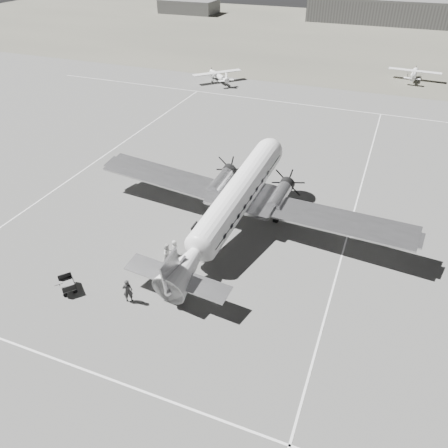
{
  "coord_description": "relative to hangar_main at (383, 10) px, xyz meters",
  "views": [
    {
      "loc": [
        13.38,
        -27.01,
        22.82
      ],
      "look_at": [
        2.19,
        1.3,
        2.2
      ],
      "focal_mm": 35.0,
      "sensor_mm": 36.0,
      "label": 1
    }
  ],
  "objects": [
    {
      "name": "dc3_airliner",
      "position": [
        -2.81,
        -116.7,
        -0.35
      ],
      "size": [
        32.9,
        24.41,
        5.89
      ],
      "primitive_type": null,
      "rotation": [
        0.0,
        0.0,
        -0.1
      ],
      "color": "silver",
      "rests_on": "ground"
    },
    {
      "name": "shed_secondary",
      "position": [
        -60.0,
        -5.0,
        -1.3
      ],
      "size": [
        18.0,
        10.0,
        4.0
      ],
      "primitive_type": "cube",
      "color": "#606060",
      "rests_on": "ground"
    },
    {
      "name": "light_plane_left",
      "position": [
        -21.71,
        -73.69,
        -2.35
      ],
      "size": [
        11.71,
        11.76,
        1.9
      ],
      "primitive_type": null,
      "rotation": [
        0.0,
        0.0,
        0.81
      ],
      "color": "white",
      "rests_on": "ground"
    },
    {
      "name": "taxi_line_left",
      "position": [
        -23.0,
        -110.0,
        -3.29
      ],
      "size": [
        0.15,
        60.0,
        0.01
      ],
      "primitive_type": "cube",
      "color": "white",
      "rests_on": "ground"
    },
    {
      "name": "light_plane_right",
      "position": [
        10.79,
        -59.61,
        -2.35
      ],
      "size": [
        9.67,
        8.06,
        1.9
      ],
      "primitive_type": null,
      "rotation": [
        0.0,
        0.0,
        -0.07
      ],
      "color": "white",
      "rests_on": "ground"
    },
    {
      "name": "ground_crew",
      "position": [
        -6.81,
        -127.67,
        -2.31
      ],
      "size": [
        0.86,
        0.78,
        1.97
      ],
      "primitive_type": "imported",
      "rotation": [
        0.0,
        0.0,
        3.69
      ],
      "color": "#292929",
      "rests_on": "ground"
    },
    {
      "name": "baggage_cart_near",
      "position": [
        -6.41,
        -124.48,
        -2.85
      ],
      "size": [
        1.73,
        1.35,
        0.89
      ],
      "primitive_type": null,
      "rotation": [
        0.0,
        0.0,
        -0.16
      ],
      "color": "#606060",
      "rests_on": "ground"
    },
    {
      "name": "taxi_line_horizon",
      "position": [
        -5.0,
        -80.0,
        -3.29
      ],
      "size": [
        90.0,
        0.15,
        0.01
      ],
      "primitive_type": "cube",
      "color": "white",
      "rests_on": "ground"
    },
    {
      "name": "baggage_cart_far",
      "position": [
        -11.76,
        -128.34,
        -2.82
      ],
      "size": [
        2.08,
        2.02,
        0.96
      ],
      "primitive_type": null,
      "rotation": [
        0.0,
        0.0,
        -0.69
      ],
      "color": "#606060",
      "rests_on": "ground"
    },
    {
      "name": "passenger",
      "position": [
        -6.12,
        -121.55,
        -2.56
      ],
      "size": [
        0.69,
        0.85,
        1.49
      ],
      "primitive_type": "imported",
      "rotation": [
        0.0,
        0.0,
        1.92
      ],
      "color": "beige",
      "rests_on": "ground"
    },
    {
      "name": "ramp_agent",
      "position": [
        -6.21,
        -122.53,
        -2.39
      ],
      "size": [
        0.99,
        1.09,
        1.82
      ],
      "primitive_type": "imported",
      "rotation": [
        0.0,
        0.0,
        1.16
      ],
      "color": "silver",
      "rests_on": "ground"
    },
    {
      "name": "ground",
      "position": [
        -5.0,
        -120.0,
        -3.3
      ],
      "size": [
        260.0,
        260.0,
        0.0
      ],
      "primitive_type": "plane",
      "color": "slate",
      "rests_on": "ground"
    },
    {
      "name": "taxi_line_near",
      "position": [
        -5.0,
        -134.0,
        -3.29
      ],
      "size": [
        60.0,
        0.15,
        0.01
      ],
      "primitive_type": "cube",
      "color": "white",
      "rests_on": "ground"
    },
    {
      "name": "hangar_main",
      "position": [
        0.0,
        0.0,
        0.0
      ],
      "size": [
        42.0,
        14.0,
        6.6
      ],
      "color": "slate",
      "rests_on": "ground"
    },
    {
      "name": "grass_infield",
      "position": [
        -5.0,
        -25.0,
        -3.3
      ],
      "size": [
        260.0,
        90.0,
        0.01
      ],
      "primitive_type": "cube",
      "color": "#646254",
      "rests_on": "ground"
    },
    {
      "name": "taxi_line_right",
      "position": [
        7.0,
        -120.0,
        -3.29
      ],
      "size": [
        0.15,
        80.0,
        0.01
      ],
      "primitive_type": "cube",
      "color": "white",
      "rests_on": "ground"
    }
  ]
}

